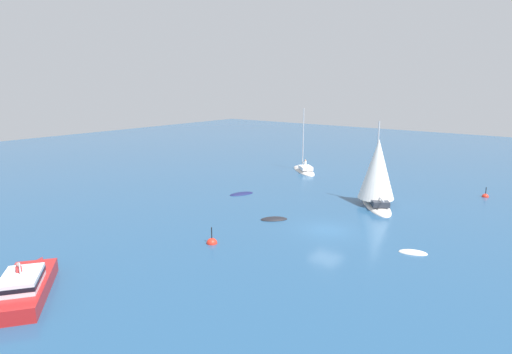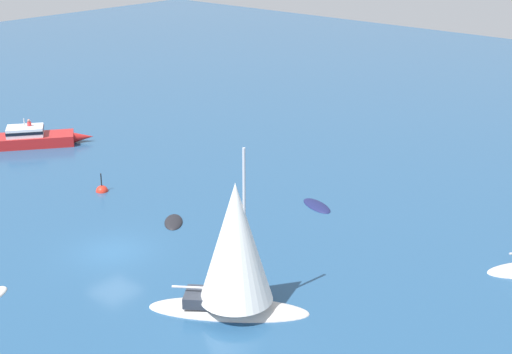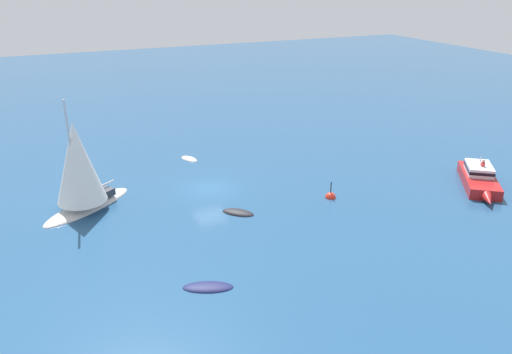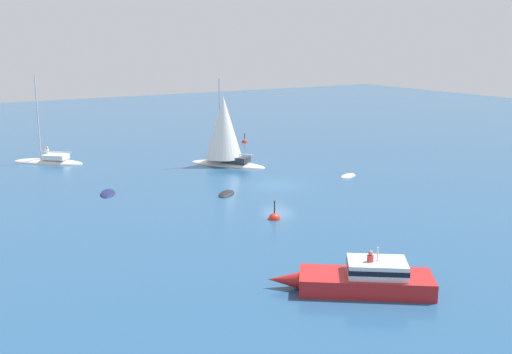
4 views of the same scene
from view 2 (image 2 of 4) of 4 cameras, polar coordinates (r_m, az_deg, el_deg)
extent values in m
plane|color=navy|center=(43.62, -10.68, -5.50)|extent=(160.00, 160.00, 0.00)
ellipsoid|color=black|center=(46.83, -6.18, -3.40)|extent=(2.48, 2.48, 0.46)
cube|color=#B21E1E|center=(63.44, -16.34, 2.66)|extent=(5.70, 6.56, 0.85)
cone|color=#B21E1E|center=(63.25, -12.78, 2.93)|extent=(1.63, 1.79, 0.85)
cube|color=silver|center=(63.27, -16.87, 3.30)|extent=(3.19, 3.38, 0.72)
cube|color=black|center=(63.26, -16.87, 3.33)|extent=(3.24, 3.44, 0.24)
cylinder|color=silver|center=(63.08, -16.93, 3.91)|extent=(0.08, 0.08, 0.68)
cylinder|color=red|center=(63.34, -16.56, 3.51)|extent=(0.32, 0.32, 1.04)
sphere|color=#A57068|center=(63.17, -16.61, 4.06)|extent=(0.24, 0.24, 0.24)
ellipsoid|color=#191E4C|center=(49.13, 4.57, -2.18)|extent=(3.03, 2.13, 0.38)
ellipsoid|color=silver|center=(37.17, -2.05, -9.93)|extent=(7.61, 6.33, 0.74)
cube|color=#2D333D|center=(36.99, -3.52, -8.99)|extent=(2.80, 2.62, 0.53)
cylinder|color=silver|center=(35.12, -0.88, -3.92)|extent=(0.14, 0.14, 7.86)
cylinder|color=silver|center=(36.74, -3.60, -8.29)|extent=(2.91, 2.13, 0.11)
cone|color=white|center=(35.45, -1.52, -4.90)|extent=(4.89, 4.89, 5.89)
sphere|color=red|center=(52.46, -11.43, -1.05)|extent=(0.82, 0.82, 0.82)
cylinder|color=black|center=(52.16, -11.50, -0.19)|extent=(0.08, 0.08, 0.86)
camera|label=1|loc=(61.88, -41.27, 8.89)|focal=29.47mm
camera|label=3|loc=(62.33, 23.70, 16.31)|focal=35.43mm
camera|label=4|loc=(88.82, -14.19, 15.35)|focal=42.90mm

